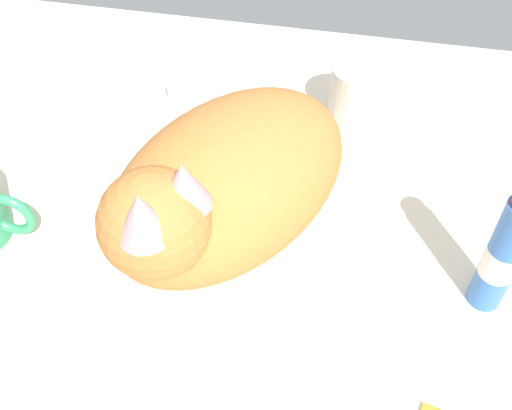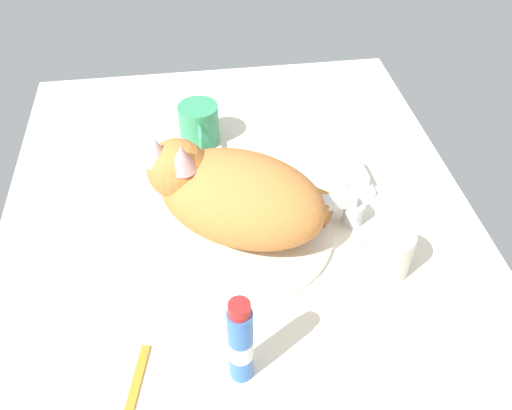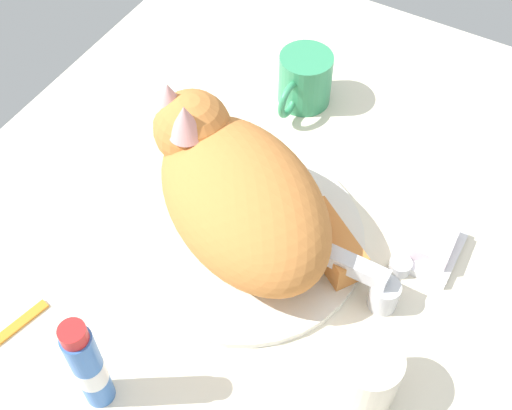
% 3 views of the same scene
% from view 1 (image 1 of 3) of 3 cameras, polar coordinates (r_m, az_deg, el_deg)
% --- Properties ---
extents(ground_plane, '(1.10, 0.83, 0.03)m').
position_cam_1_polar(ground_plane, '(0.67, -2.13, -3.48)').
color(ground_plane, silver).
extents(sink_basin, '(0.31, 0.31, 0.01)m').
position_cam_1_polar(sink_basin, '(0.65, -2.18, -2.36)').
color(sink_basin, silver).
rests_on(sink_basin, ground_plane).
extents(faucet, '(0.14, 0.11, 0.06)m').
position_cam_1_polar(faucet, '(0.76, 0.75, 8.82)').
color(faucet, silver).
rests_on(faucet, ground_plane).
extents(cat, '(0.29, 0.33, 0.17)m').
position_cam_1_polar(cat, '(0.58, -3.38, 1.82)').
color(cat, '#D17F3D').
rests_on(cat, sink_basin).
extents(rinse_cup, '(0.07, 0.07, 0.08)m').
position_cam_1_polar(rinse_cup, '(0.77, 9.46, 10.16)').
color(rinse_cup, silver).
rests_on(rinse_cup, ground_plane).
extents(soap_dish, '(0.09, 0.06, 0.01)m').
position_cam_1_polar(soap_dish, '(0.82, -5.68, 10.24)').
color(soap_dish, white).
rests_on(soap_dish, ground_plane).
extents(soap_bar, '(0.06, 0.05, 0.02)m').
position_cam_1_polar(soap_bar, '(0.81, -5.77, 11.14)').
color(soap_bar, silver).
rests_on(soap_bar, soap_dish).
extents(toothpaste_bottle, '(0.03, 0.03, 0.15)m').
position_cam_1_polar(toothpaste_bottle, '(0.59, 22.18, -4.23)').
color(toothpaste_bottle, '#3870C6').
rests_on(toothpaste_bottle, ground_plane).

